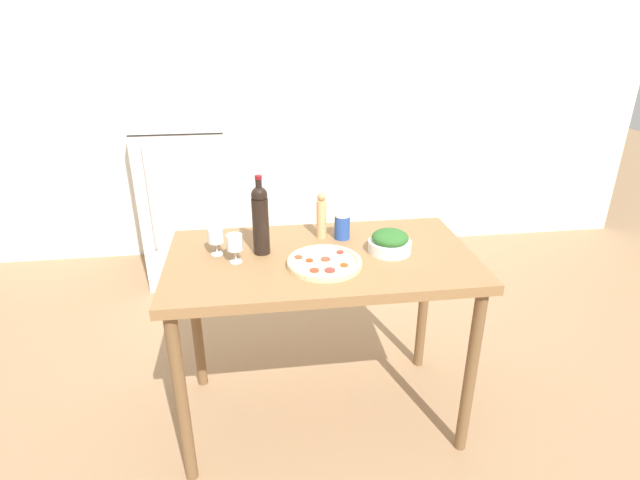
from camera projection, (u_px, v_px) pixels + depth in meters
The scene contains 11 objects.
ground_plane at pixel (321, 412), 2.69m from camera, with size 14.00×14.00×0.00m, color #9E7A56.
wall_back at pixel (285, 103), 4.16m from camera, with size 6.40×0.06×2.60m.
refrigerator at pixel (187, 173), 3.88m from camera, with size 0.65×0.73×1.69m.
prep_counter at pixel (321, 275), 2.36m from camera, with size 1.42×0.78×0.94m.
wine_bottle at pixel (260, 218), 2.27m from camera, with size 0.08×0.08×0.37m.
wine_glass_near at pixel (235, 244), 2.21m from camera, with size 0.07×0.07×0.13m.
wine_glass_far at pixel (216, 237), 2.28m from camera, with size 0.07×0.07×0.13m.
pepper_mill at pixel (321, 216), 2.46m from camera, with size 0.05×0.05×0.24m.
salad_bowl at pixel (390, 242), 2.33m from camera, with size 0.20×0.20×0.11m.
homemade_pizza at pixel (324, 262), 2.21m from camera, with size 0.34×0.34×0.03m.
salt_canister at pixel (342, 226), 2.47m from camera, with size 0.08×0.08×0.13m.
Camera 1 is at (-0.29, -2.07, 1.94)m, focal length 28.00 mm.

